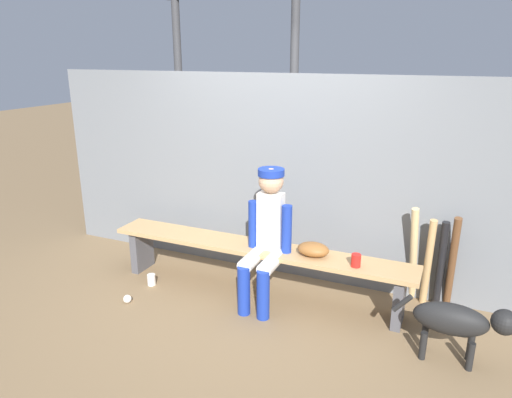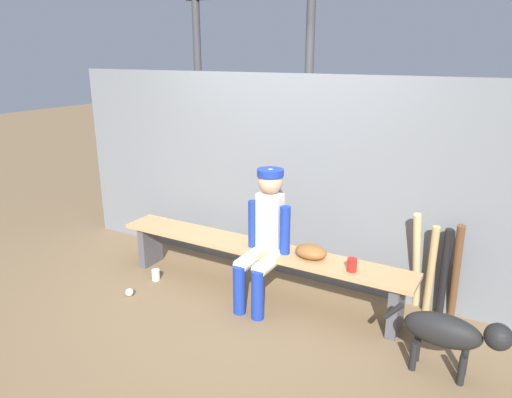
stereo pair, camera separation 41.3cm
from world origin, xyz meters
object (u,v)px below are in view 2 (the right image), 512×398
(cup_on_bench, at_px, (352,265))
(scoreboard, at_px, (253,1))
(baseball_glove, at_px, (311,252))
(bat_aluminum_black, at_px, (444,273))
(dugout_bench, at_px, (256,256))
(bat_wood_natural, at_px, (416,261))
(dog, at_px, (451,333))
(player_seated, at_px, (264,233))
(baseball, at_px, (129,292))
(cup_on_ground, at_px, (156,275))
(bat_wood_tan, at_px, (431,271))
(bat_wood_dark, at_px, (456,272))

(cup_on_bench, relative_size, scoreboard, 0.03)
(baseball_glove, distance_m, bat_aluminum_black, 1.12)
(cup_on_bench, distance_m, scoreboard, 3.39)
(dugout_bench, distance_m, bat_wood_natural, 1.41)
(bat_wood_natural, relative_size, bat_aluminum_black, 1.14)
(baseball_glove, distance_m, dog, 1.27)
(dugout_bench, relative_size, player_seated, 2.37)
(dugout_bench, xyz_separation_m, baseball, (-1.00, -0.64, -0.34))
(cup_on_ground, height_order, scoreboard, scoreboard)
(bat_aluminum_black, distance_m, cup_on_ground, 2.69)
(scoreboard, xyz_separation_m, dog, (2.72, -2.01, -2.42))
(cup_on_bench, relative_size, dog, 0.13)
(bat_aluminum_black, relative_size, cup_on_bench, 7.40)
(player_seated, xyz_separation_m, bat_wood_tan, (1.33, 0.52, -0.25))
(dugout_bench, bearing_deg, bat_wood_dark, 14.17)
(bat_wood_natural, bearing_deg, baseball_glove, -151.48)
(bat_wood_tan, xyz_separation_m, bat_aluminum_black, (0.10, 0.02, -0.01))
(player_seated, bearing_deg, baseball, -155.06)
(bat_wood_natural, bearing_deg, baseball, -155.31)
(bat_wood_dark, distance_m, dog, 0.79)
(player_seated, relative_size, bat_wood_tan, 1.48)
(player_seated, relative_size, dog, 1.45)
(bat_wood_dark, distance_m, scoreboard, 3.72)
(dugout_bench, bearing_deg, baseball_glove, 0.00)
(dugout_bench, relative_size, baseball, 39.12)
(dugout_bench, distance_m, scoreboard, 3.05)
(baseball, relative_size, cup_on_ground, 0.67)
(cup_on_bench, bearing_deg, baseball_glove, 170.21)
(bat_wood_tan, bearing_deg, baseball_glove, -156.38)
(baseball, relative_size, dog, 0.09)
(cup_on_bench, bearing_deg, dugout_bench, 175.90)
(dugout_bench, distance_m, bat_wood_dark, 1.72)
(player_seated, height_order, baseball_glove, player_seated)
(baseball, height_order, cup_on_ground, cup_on_ground)
(bat_wood_natural, distance_m, dog, 0.90)
(bat_wood_natural, bearing_deg, bat_wood_dark, -2.54)
(baseball, distance_m, cup_on_bench, 2.07)
(baseball_glove, bearing_deg, bat_wood_natural, 28.52)
(baseball_glove, distance_m, bat_wood_tan, 1.02)
(player_seated, xyz_separation_m, bat_aluminum_black, (1.43, 0.53, -0.26))
(bat_wood_dark, bearing_deg, scoreboard, 155.02)
(bat_aluminum_black, bearing_deg, bat_wood_tan, -171.11)
(cup_on_ground, height_order, dog, dog)
(dugout_bench, relative_size, dog, 3.43)
(player_seated, height_order, dog, player_seated)
(bat_aluminum_black, height_order, baseball, bat_aluminum_black)
(bat_wood_dark, xyz_separation_m, cup_on_bench, (-0.73, -0.49, 0.09))
(bat_wood_tan, height_order, baseball, bat_wood_tan)
(dugout_bench, height_order, dog, dog)
(baseball_glove, bearing_deg, cup_on_ground, -170.07)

